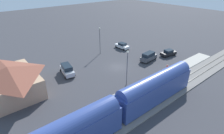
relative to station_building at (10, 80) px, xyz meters
The scene contains 11 objects.
ground_plane 22.54m from the station_building, 100.31° to the right, with size 200.00×200.00×0.00m, color #38383D.
railway_track 28.56m from the station_building, 129.29° to the right, with size 4.80×70.00×0.30m.
platform 26.21m from the station_building, 122.47° to the right, with size 3.20×46.00×0.30m.
station_building is the anchor object (origin of this frame).
pedestrian_on_platform 31.64m from the station_building, 114.75° to the right, with size 0.36×0.36×1.71m.
suv_silver 11.22m from the station_building, 88.45° to the right, with size 5.17×3.04×2.22m.
sedan_black 38.00m from the station_building, 101.69° to the right, with size 2.58×4.75×1.74m.
sedan_white 31.50m from the station_building, 82.04° to the right, with size 4.58×2.43×1.74m.
suv_charcoal 31.21m from the station_building, 101.77° to the right, with size 2.47×5.08×2.22m.
light_pole_near_platform 21.42m from the station_building, 121.66° to the right, with size 0.44×0.44×7.36m.
light_pole_lot_center 24.40m from the station_building, 77.33° to the right, with size 0.44×0.44×7.39m.
Camera 1 is at (-29.24, 25.64, 19.65)m, focal length 29.09 mm.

